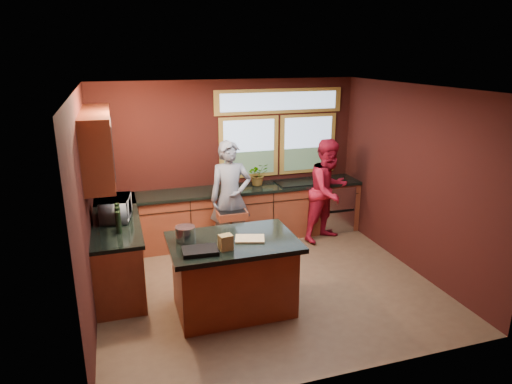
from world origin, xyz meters
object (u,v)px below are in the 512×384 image
person_grey (231,198)px  person_red (328,190)px  cutting_board (250,239)px  stock_pot (185,234)px  island (233,275)px

person_grey → person_red: size_ratio=1.04×
cutting_board → stock_pot: size_ratio=1.46×
island → person_red: size_ratio=0.88×
stock_pot → cutting_board: bearing=-14.9°
person_grey → stock_pot: (-0.96, -1.57, 0.12)m
cutting_board → stock_pot: bearing=165.1°
island → person_grey: (0.41, 1.72, 0.43)m
person_grey → stock_pot: bearing=-117.3°
person_red → island: bearing=-164.5°
island → person_red: (2.12, 1.71, 0.40)m
cutting_board → stock_pot: (-0.75, 0.20, 0.08)m
stock_pot → person_grey: bearing=58.4°
cutting_board → stock_pot: 0.78m
person_grey → stock_pot: person_grey is taller
island → stock_pot: bearing=164.7°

